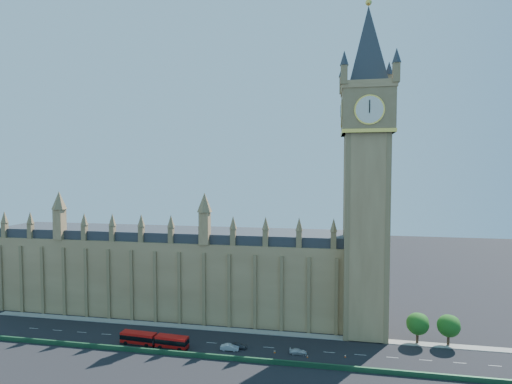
% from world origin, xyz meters
% --- Properties ---
extents(ground, '(400.00, 400.00, 0.00)m').
position_xyz_m(ground, '(0.00, 0.00, 0.00)').
color(ground, black).
rests_on(ground, ground).
extents(palace_westminster, '(120.00, 20.00, 28.00)m').
position_xyz_m(palace_westminster, '(-25.00, 22.00, 13.86)').
color(palace_westminster, olive).
rests_on(palace_westminster, ground).
extents(elizabeth_tower, '(20.59, 20.59, 105.00)m').
position_xyz_m(elizabeth_tower, '(38.00, 13.99, 54.56)').
color(elizabeth_tower, olive).
rests_on(elizabeth_tower, ground).
extents(bridge_parapet, '(160.00, 0.60, 1.20)m').
position_xyz_m(bridge_parapet, '(0.00, -9.00, 0.60)').
color(bridge_parapet, '#1E4C2D').
rests_on(bridge_parapet, ground).
extents(kerb_north, '(160.00, 3.00, 0.16)m').
position_xyz_m(kerb_north, '(0.00, 9.50, 0.08)').
color(kerb_north, gray).
rests_on(kerb_north, ground).
extents(tree_east_near, '(6.00, 6.00, 8.50)m').
position_xyz_m(tree_east_near, '(52.22, 10.08, 5.64)').
color(tree_east_near, '#382619').
rests_on(tree_east_near, ground).
extents(tree_east_far, '(6.00, 6.00, 8.50)m').
position_xyz_m(tree_east_far, '(60.22, 10.08, 5.64)').
color(tree_east_far, '#382619').
rests_on(tree_east_far, ground).
extents(red_bus, '(19.58, 4.29, 3.30)m').
position_xyz_m(red_bus, '(-18.83, -4.89, 1.74)').
color(red_bus, red).
rests_on(red_bus, ground).
extents(car_grey, '(4.46, 2.09, 1.48)m').
position_xyz_m(car_grey, '(4.15, -2.00, 0.74)').
color(car_grey, '#414348').
rests_on(car_grey, ground).
extents(car_silver, '(4.92, 1.85, 1.60)m').
position_xyz_m(car_silver, '(2.00, -3.58, 0.80)').
color(car_silver, '#B3B6BB').
rests_on(car_silver, ground).
extents(car_white, '(4.52, 1.86, 1.31)m').
position_xyz_m(car_white, '(20.09, -2.50, 0.65)').
color(car_white, silver).
rests_on(car_white, ground).
extents(cone_a, '(0.61, 0.61, 0.76)m').
position_xyz_m(cone_a, '(14.00, -3.01, 0.38)').
color(cone_a, black).
rests_on(cone_a, ground).
extents(cone_b, '(0.52, 0.52, 0.63)m').
position_xyz_m(cone_b, '(22.58, -3.94, 0.31)').
color(cone_b, black).
rests_on(cone_b, ground).
extents(cone_c, '(0.54, 0.54, 0.73)m').
position_xyz_m(cone_c, '(22.08, -1.90, 0.36)').
color(cone_c, black).
rests_on(cone_c, ground).
extents(cone_d, '(0.52, 0.52, 0.70)m').
position_xyz_m(cone_d, '(32.10, -2.13, 0.34)').
color(cone_d, black).
rests_on(cone_d, ground).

